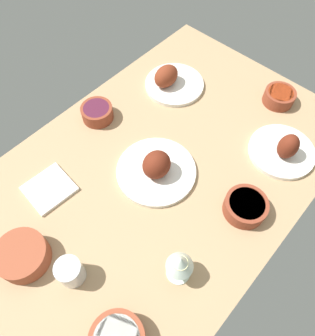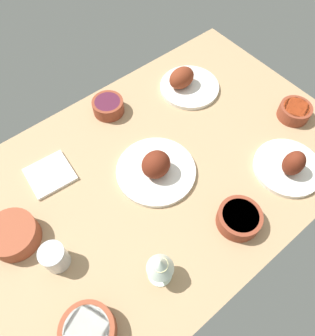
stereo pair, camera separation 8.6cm
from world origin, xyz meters
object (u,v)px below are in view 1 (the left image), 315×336
folded_napkin (49,189)px  water_tumbler (70,272)px  plate_center_main (156,169)px  plate_near_viewer (171,81)px  plate_far_side (284,149)px  bowl_soup (245,206)px  bowl_onions (97,112)px  bowl_sauce (279,96)px  bowl_pasta (22,255)px  wine_glass (180,263)px

folded_napkin → water_tumbler: bearing=65.3°
folded_napkin → plate_center_main: bearing=142.4°
plate_near_viewer → folded_napkin: size_ratio=1.65×
plate_far_side → folded_napkin: 81.44cm
water_tumbler → bowl_soup: bearing=153.8°
bowl_onions → water_tumbler: bearing=41.0°
plate_near_viewer → bowl_sauce: size_ratio=2.01×
bowl_sauce → folded_napkin: bowl_sauce is taller
bowl_onions → water_tumbler: size_ratio=1.39×
bowl_pasta → water_tumbler: (-6.32, 14.05, 0.82)cm
bowl_onions → folded_napkin: size_ratio=0.82×
bowl_pasta → folded_napkin: size_ratio=1.04×
plate_near_viewer → plate_center_main: size_ratio=0.88×
wine_glass → water_tumbler: (20.83, -21.70, -5.67)cm
bowl_pasta → bowl_sauce: 106.61cm
bowl_onions → bowl_pasta: bearing=25.9°
water_tumbler → bowl_pasta: bearing=-65.8°
bowl_pasta → plate_far_side: bearing=156.6°
plate_center_main → bowl_pasta: 48.38cm
plate_near_viewer → bowl_pasta: bearing=10.5°
wine_glass → water_tumbler: 30.61cm
folded_napkin → bowl_onions: bearing=-160.6°
bowl_onions → water_tumbler: 59.17cm
plate_center_main → water_tumbler: 41.67cm
bowl_soup → bowl_pasta: bearing=-34.4°
bowl_soup → water_tumbler: water_tumbler is taller
plate_center_main → bowl_onions: 33.52cm
bowl_pasta → wine_glass: (-27.15, 35.75, 6.49)cm
plate_near_viewer → folded_napkin: 63.39cm
bowl_sauce → bowl_pasta: bearing=-11.7°
plate_near_viewer → bowl_onions: plate_near_viewer is taller
plate_near_viewer → folded_napkin: plate_near_viewer is taller
bowl_onions → wine_glass: (23.82, 60.51, 6.98)cm
plate_center_main → bowl_sauce: 58.26cm
plate_near_viewer → bowl_soup: (26.07, 53.78, 0.05)cm
bowl_onions → plate_center_main: bearing=84.3°
folded_napkin → bowl_sauce: bearing=157.6°
plate_near_viewer → plate_far_side: bearing=91.3°
folded_napkin → bowl_pasta: bearing=35.4°
bowl_onions → water_tumbler: (44.65, 38.81, 1.31)cm
plate_center_main → bowl_soup: (-8.60, 29.95, -0.09)cm
bowl_pasta → bowl_soup: size_ratio=1.11×
wine_glass → bowl_sauce: bearing=-169.7°
plate_far_side → plate_center_main: (35.86, -27.57, 0.23)cm
plate_far_side → bowl_pasta: (83.47, -36.17, 0.64)cm
wine_glass → water_tumbler: bearing=-46.2°
bowl_sauce → bowl_onions: bearing=-41.0°
bowl_onions → bowl_sauce: (-53.41, 46.45, -0.10)cm
plate_far_side → bowl_onions: bearing=-61.9°
bowl_pasta → water_tumbler: 15.43cm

